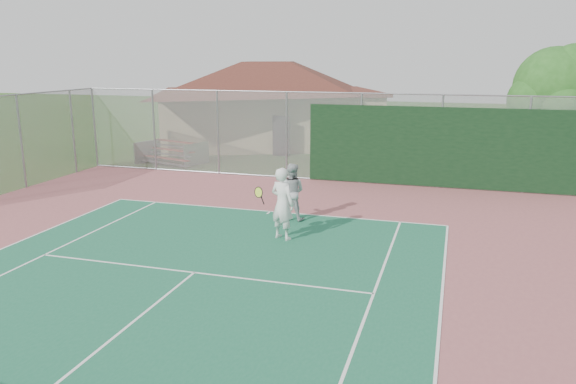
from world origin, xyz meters
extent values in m
cylinder|color=gray|center=(-10.00, 17.00, 1.75)|extent=(0.08, 0.08, 3.50)
cylinder|color=gray|center=(-7.00, 17.00, 1.75)|extent=(0.08, 0.08, 3.50)
cylinder|color=gray|center=(-4.00, 17.00, 1.75)|extent=(0.08, 0.08, 3.50)
cylinder|color=gray|center=(-1.00, 17.00, 1.75)|extent=(0.08, 0.08, 3.50)
cylinder|color=gray|center=(2.00, 17.00, 1.75)|extent=(0.08, 0.08, 3.50)
cylinder|color=gray|center=(5.00, 17.00, 1.75)|extent=(0.08, 0.08, 3.50)
cylinder|color=gray|center=(8.00, 17.00, 1.75)|extent=(0.08, 0.08, 3.50)
cylinder|color=gray|center=(0.00, 17.00, 3.50)|extent=(20.00, 0.05, 0.05)
cylinder|color=gray|center=(0.00, 17.00, 0.05)|extent=(20.00, 0.05, 0.05)
cube|color=#999EA0|center=(0.00, 17.00, 1.75)|extent=(20.00, 0.02, 3.50)
cube|color=black|center=(5.00, 16.95, 1.55)|extent=(10.00, 0.04, 3.00)
cylinder|color=gray|center=(-10.00, 15.50, 1.75)|extent=(0.08, 0.08, 3.50)
cylinder|color=gray|center=(-10.00, 12.50, 1.75)|extent=(0.08, 0.08, 3.50)
cube|color=#999EA0|center=(-10.00, 12.50, 1.75)|extent=(0.02, 9.00, 3.50)
cube|color=tan|center=(-4.75, 25.93, 1.44)|extent=(13.59, 11.56, 2.88)
cube|color=brown|center=(-4.75, 25.93, 2.92)|extent=(14.22, 12.18, 0.17)
pyramid|color=brown|center=(-4.75, 25.93, 4.60)|extent=(14.95, 12.71, 1.73)
cube|color=black|center=(-2.83, 22.06, 1.01)|extent=(0.86, 0.06, 2.01)
cube|color=#9E3E24|center=(-7.11, 18.16, 0.32)|extent=(2.68, 1.05, 0.05)
cube|color=#B2B5BA|center=(-7.11, 17.93, 0.14)|extent=(2.67, 1.02, 0.04)
cube|color=#9E3E24|center=(-7.11, 18.66, 0.64)|extent=(2.68, 1.05, 0.05)
cube|color=#B2B5BA|center=(-7.11, 18.43, 0.45)|extent=(2.67, 1.02, 0.04)
cube|color=#9E3E24|center=(-7.11, 19.16, 0.95)|extent=(2.68, 1.05, 0.05)
cube|color=#B2B5BA|center=(-7.11, 18.93, 0.77)|extent=(2.67, 1.02, 0.04)
cube|color=#B2B5BA|center=(-8.38, 18.66, 0.50)|extent=(0.53, 1.58, 1.00)
cube|color=#B2B5BA|center=(-5.84, 18.66, 0.50)|extent=(0.53, 1.58, 1.00)
cylinder|color=#3A2615|center=(9.26, 20.87, 1.42)|extent=(0.37, 0.37, 2.84)
sphere|color=#22541A|center=(9.26, 20.87, 3.66)|extent=(3.25, 3.25, 3.25)
sphere|color=#22541A|center=(10.18, 21.18, 3.25)|extent=(2.24, 2.24, 2.24)
sphere|color=#22541A|center=(8.45, 20.47, 3.15)|extent=(2.03, 2.03, 2.03)
sphere|color=#22541A|center=(9.47, 19.96, 3.05)|extent=(1.83, 1.83, 1.83)
sphere|color=#22541A|center=(8.96, 21.69, 3.45)|extent=(2.03, 2.03, 2.03)
sphere|color=#22541A|center=(9.87, 20.67, 4.37)|extent=(2.03, 2.03, 2.03)
imported|color=silver|center=(1.20, 9.36, 0.98)|extent=(0.84, 0.71, 1.97)
imported|color=#B0B3B5|center=(0.90, 11.20, 0.86)|extent=(0.85, 0.67, 1.73)
camera|label=1|loc=(5.53, -4.54, 4.82)|focal=35.00mm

